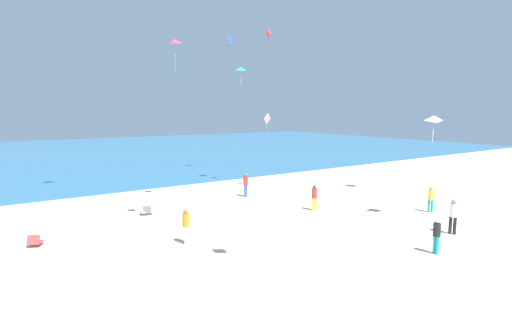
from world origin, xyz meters
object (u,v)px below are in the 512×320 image
Objects in this scene: kite_blue at (230,41)px; beach_chair_near_camera at (35,241)px; kite_red at (269,32)px; person_0 at (186,224)px; person_5 at (163,296)px; person_1 at (437,234)px; person_4 at (246,183)px; kite_white at (434,118)px; person_3 at (314,196)px; kite_pink at (267,119)px; beach_chair_far_right at (146,211)px; kite_magenta at (175,42)px; kite_teal at (241,69)px; person_2 at (431,198)px; person_6 at (453,214)px.

beach_chair_near_camera is at bearing -144.16° from kite_blue.
person_0 is at bearing -142.07° from kite_red.
person_0 is at bearing -76.97° from person_5.
person_1 is 0.91× the size of person_4.
person_1 is 13.36m from person_4.
person_5 is 15.81m from kite_white.
kite_pink is (1.37, 6.81, 4.39)m from person_3.
kite_pink is (10.01, 7.95, 4.36)m from person_0.
person_0 is 1.11× the size of kite_white.
kite_blue is (3.05, 22.34, 11.37)m from person_1.
beach_chair_far_right is 6.10m from beach_chair_near_camera.
person_1 is 6.78m from kite_white.
person_4 is at bearing -70.80° from beach_chair_far_right.
kite_white is at bearing -27.42° from kite_magenta.
person_0 is 2.12× the size of person_5.
kite_pink reaches higher than beach_chair_near_camera.
kite_magenta reaches higher than kite_pink.
kite_teal is at bearing 100.89° from kite_red.
beach_chair_far_right is 0.45× the size of person_3.
kite_magenta reaches higher than person_2.
kite_white is at bearing -128.34° from person_3.
person_0 is 14.34m from person_2.
person_2 is 21.85m from kite_blue.
person_0 is 0.94× the size of person_6.
beach_chair_near_camera is 17.15m from person_1.
kite_red reaches higher than kite_pink.
kite_pink is at bearing 101.60° from person_1.
person_3 reaches higher than beach_chair_near_camera.
beach_chair_far_right is at bearing 107.11° from person_6.
person_0 is at bearing 158.93° from person_1.
person_3 is at bearing -72.79° from beach_chair_near_camera.
beach_chair_near_camera is at bearing 124.25° from person_6.
kite_red is at bearing 77.20° from person_0.
kite_magenta is (3.25, 6.67, 8.82)m from person_5.
kite_blue is at bearing 100.99° from person_1.
kite_teal is 1.39× the size of kite_red.
kite_red is (12.68, 12.33, 11.29)m from person_5.
person_3 is 12.74m from person_5.
kite_pink reaches higher than person_5.
person_4 is at bearing -50.13° from beach_chair_near_camera.
kite_magenta is at bearing -128.46° from kite_blue.
beach_chair_near_camera is at bearing -164.31° from kite_red.
beach_chair_near_camera is at bearing 162.34° from person_1.
kite_white reaches higher than person_6.
kite_red reaches higher than kite_white.
person_5 is (-2.73, -4.57, -0.65)m from person_0.
kite_teal reaches higher than beach_chair_near_camera.
person_5 is 0.52× the size of kite_white.
kite_pink is at bearing -64.60° from beach_chair_far_right.
kite_blue is (1.81, 4.89, 3.04)m from kite_teal.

